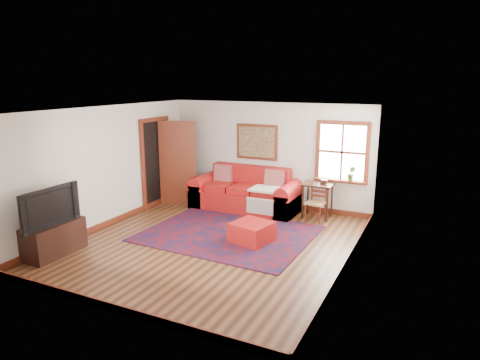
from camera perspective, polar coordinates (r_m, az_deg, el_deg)
The scene contains 13 objects.
ground at distance 8.21m, azimuth -3.56°, elevation -8.33°, with size 5.50×5.50×0.00m, color #3A1D0F.
room_envelope at distance 7.76m, azimuth -3.68°, elevation 3.11°, with size 5.04×5.54×2.52m.
window at distance 9.70m, azimuth 13.57°, elevation 2.79°, with size 1.18×0.20×1.38m.
doorway at distance 10.50m, azimuth -9.43°, elevation 2.41°, with size 0.89×1.08×2.14m.
framed_artwork at distance 10.30m, azimuth 2.24°, elevation 5.09°, with size 1.05×0.07×0.85m.
persian_rug at distance 8.63m, azimuth -1.56°, elevation -7.13°, with size 3.23×2.58×0.02m, color #590C15.
red_leather_sofa at distance 10.17m, azimuth 0.81°, elevation -2.04°, with size 2.53×1.04×0.99m.
red_ottoman at distance 8.16m, azimuth 1.59°, elevation -6.99°, with size 0.68×0.68×0.39m, color #AE1716.
side_table at distance 9.59m, azimuth 10.33°, elevation -1.21°, with size 0.65×0.49×0.78m.
ladder_back_chair at distance 9.43m, azimuth 10.17°, elevation -2.79°, with size 0.43×0.41×0.82m.
media_cabinet at distance 8.24m, azimuth -23.52°, elevation -7.20°, with size 0.48×1.06×0.58m, color black.
television at distance 7.97m, azimuth -24.47°, elevation -3.20°, with size 1.18×0.15×0.68m, color black.
candle_hurricane at distance 8.37m, azimuth -21.24°, elevation -3.97°, with size 0.12×0.12×0.18m.
Camera 1 is at (3.75, -6.64, 3.03)m, focal length 32.00 mm.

